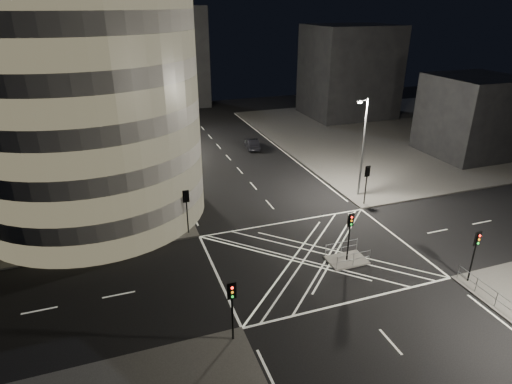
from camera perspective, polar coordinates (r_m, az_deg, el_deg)
name	(u,v)px	position (r m, az deg, el deg)	size (l,w,h in m)	color
ground	(315,256)	(34.69, 7.85, -8.42)	(120.00, 120.00, 0.00)	black
sidewalk_far_right	(405,132)	(70.56, 19.28, 7.51)	(42.00, 42.00, 0.15)	#474543
central_island	(347,260)	(34.43, 11.99, -8.88)	(3.00, 2.00, 0.15)	slate
office_tower_curved	(24,72)	(45.43, -28.56, 13.85)	(30.00, 29.00, 27.20)	gray
office_block_rear	(39,60)	(68.68, -26.93, 15.39)	(24.00, 16.00, 22.00)	gray
building_right_far	(349,71)	(77.79, 12.29, 15.44)	(14.00, 12.00, 15.00)	black
building_right_near	(472,116)	(62.17, 26.81, 9.05)	(10.00, 10.00, 10.00)	black
building_far_end	(157,58)	(84.95, -13.02, 16.98)	(18.00, 8.00, 18.00)	black
tree_a	(161,177)	(37.58, -12.62, 1.98)	(4.83, 4.83, 7.39)	black
tree_b	(151,150)	(43.03, -13.76, 5.47)	(4.71, 4.71, 7.87)	black
tree_c	(146,143)	(49.05, -14.47, 6.37)	(3.73, 3.73, 6.27)	black
tree_d	(140,124)	(54.66, -15.20, 8.72)	(4.90, 4.90, 7.54)	black
tree_e	(136,117)	(60.61, -15.68, 9.55)	(3.59, 3.59, 6.22)	black
traffic_signal_fl	(186,204)	(36.51, -9.26, -1.56)	(0.55, 0.22, 4.00)	black
traffic_signal_nl	(232,301)	(25.10, -3.22, -14.30)	(0.55, 0.22, 4.00)	black
traffic_signal_fr	(367,178)	(42.74, 14.56, 1.84)	(0.55, 0.22, 4.00)	black
traffic_signal_nr	(476,247)	(33.53, 27.23, -6.57)	(0.55, 0.22, 4.00)	black
traffic_signal_island	(350,228)	(33.01, 12.41, -4.73)	(0.55, 0.22, 4.00)	black
street_lamp_left_near	(167,156)	(40.23, -11.79, 4.72)	(1.25, 0.25, 10.00)	slate
street_lamp_left_far	(146,113)	(57.48, -14.49, 10.22)	(1.25, 0.25, 10.00)	slate
street_lamp_right_far	(363,145)	(43.93, 14.05, 6.14)	(1.25, 0.25, 10.00)	slate
railing_island_south	(353,259)	(33.47, 12.87, -8.74)	(2.80, 0.06, 1.10)	slate
railing_island_north	(341,248)	(34.75, 11.33, -7.27)	(2.80, 0.06, 1.10)	slate
sedan	(252,144)	(59.00, -0.53, 6.45)	(1.51, 4.33, 1.43)	black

